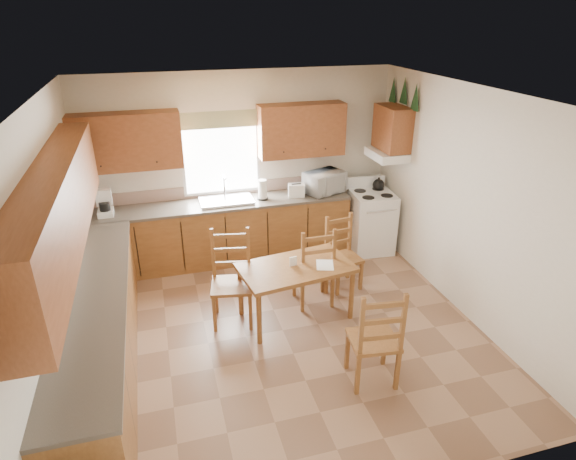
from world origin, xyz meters
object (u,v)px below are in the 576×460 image
object	(u,v)px
microwave	(324,182)
dining_table	(296,291)
chair_far_left	(231,280)
chair_far_right	(344,254)
chair_near_right	(313,265)
chair_near_left	(374,334)
stove	(371,222)

from	to	relation	value
microwave	dining_table	bearing A→B (deg)	-141.03
chair_far_left	chair_far_right	distance (m)	1.61
microwave	dining_table	size ratio (longest dim) A/B	0.41
dining_table	chair_near_right	xyz separation A→B (m)	(0.31, 0.25, 0.19)
chair_near_left	chair_near_right	distance (m)	1.52
microwave	chair_far_left	bearing A→B (deg)	-158.82
chair_near_left	chair_far_left	size ratio (longest dim) A/B	0.97
microwave	dining_table	world-z (taller)	microwave
dining_table	chair_near_left	xyz separation A→B (m)	(0.42, -1.26, 0.20)
microwave	chair_near_right	xyz separation A→B (m)	(-0.65, -1.44, -0.54)
stove	chair_near_left	bearing A→B (deg)	-109.61
dining_table	chair_near_right	size ratio (longest dim) A/B	1.22
chair_near_left	chair_far_right	xyz separation A→B (m)	(0.40, 1.76, -0.06)
chair_far_left	chair_near_left	bearing A→B (deg)	-38.70
chair_far_left	stove	bearing A→B (deg)	39.66
chair_near_right	chair_far_right	size ratio (longest dim) A/B	1.09
chair_near_right	chair_far_left	xyz separation A→B (m)	(-1.06, -0.14, 0.03)
dining_table	microwave	bearing A→B (deg)	52.21
dining_table	chair_far_right	distance (m)	0.97
chair_far_right	chair_near_left	bearing A→B (deg)	-111.24
stove	chair_near_left	size ratio (longest dim) A/B	0.83
stove	chair_far_left	size ratio (longest dim) A/B	0.80
microwave	chair_near_right	size ratio (longest dim) A/B	0.50
stove	chair_near_right	bearing A→B (deg)	-133.90
chair_near_right	chair_far_left	size ratio (longest dim) A/B	0.95
stove	chair_far_right	bearing A→B (deg)	-126.66
chair_near_left	chair_far_left	bearing A→B (deg)	-42.70
dining_table	chair_far_right	size ratio (longest dim) A/B	1.33
chair_far_left	chair_far_right	size ratio (longest dim) A/B	1.15
chair_far_right	chair_far_left	bearing A→B (deg)	-174.90
microwave	chair_far_left	distance (m)	2.38
microwave	chair_far_left	world-z (taller)	microwave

